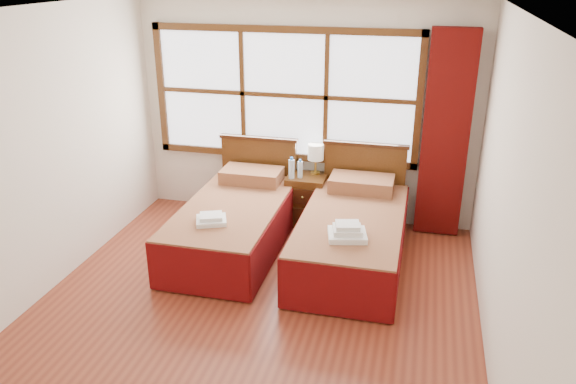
# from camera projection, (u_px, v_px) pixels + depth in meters

# --- Properties ---
(floor) EXTENTS (4.50, 4.50, 0.00)m
(floor) POSITION_uv_depth(u_px,v_px,m) (251.00, 314.00, 5.04)
(floor) COLOR brown
(floor) RESTS_ON ground
(ceiling) EXTENTS (4.50, 4.50, 0.00)m
(ceiling) POSITION_uv_depth(u_px,v_px,m) (242.00, 12.00, 4.05)
(ceiling) COLOR white
(ceiling) RESTS_ON wall_back
(wall_back) EXTENTS (4.00, 0.00, 4.00)m
(wall_back) POSITION_uv_depth(u_px,v_px,m) (305.00, 112.00, 6.57)
(wall_back) COLOR silver
(wall_back) RESTS_ON floor
(wall_left) EXTENTS (0.00, 4.50, 4.50)m
(wall_left) POSITION_uv_depth(u_px,v_px,m) (33.00, 160.00, 4.99)
(wall_left) COLOR silver
(wall_left) RESTS_ON floor
(wall_right) EXTENTS (0.00, 4.50, 4.50)m
(wall_right) POSITION_uv_depth(u_px,v_px,m) (507.00, 203.00, 4.11)
(wall_right) COLOR silver
(wall_right) RESTS_ON floor
(window) EXTENTS (3.16, 0.06, 1.56)m
(window) POSITION_uv_depth(u_px,v_px,m) (284.00, 95.00, 6.51)
(window) COLOR white
(window) RESTS_ON wall_back
(curtain) EXTENTS (0.50, 0.16, 2.30)m
(curtain) POSITION_uv_depth(u_px,v_px,m) (445.00, 136.00, 6.14)
(curtain) COLOR #580B08
(curtain) RESTS_ON wall_back
(bed_left) EXTENTS (1.03, 2.05, 0.99)m
(bed_left) POSITION_uv_depth(u_px,v_px,m) (235.00, 222.00, 6.12)
(bed_left) COLOR #381B0B
(bed_left) RESTS_ON floor
(bed_right) EXTENTS (1.05, 2.07, 1.01)m
(bed_right) POSITION_uv_depth(u_px,v_px,m) (352.00, 234.00, 5.84)
(bed_right) COLOR #381B0B
(bed_right) RESTS_ON floor
(nightstand) EXTENTS (0.45, 0.45, 0.60)m
(nightstand) POSITION_uv_depth(u_px,v_px,m) (306.00, 200.00, 6.70)
(nightstand) COLOR #4D2B11
(nightstand) RESTS_ON floor
(towels_left) EXTENTS (0.37, 0.35, 0.09)m
(towels_left) POSITION_uv_depth(u_px,v_px,m) (211.00, 219.00, 5.56)
(towels_left) COLOR white
(towels_left) RESTS_ON bed_left
(towels_right) EXTENTS (0.41, 0.38, 0.15)m
(towels_right) POSITION_uv_depth(u_px,v_px,m) (347.00, 232.00, 5.23)
(towels_right) COLOR white
(towels_right) RESTS_ON bed_right
(lamp) EXTENTS (0.19, 0.19, 0.36)m
(lamp) POSITION_uv_depth(u_px,v_px,m) (316.00, 153.00, 6.57)
(lamp) COLOR gold
(lamp) RESTS_ON nightstand
(bottle_near) EXTENTS (0.07, 0.07, 0.26)m
(bottle_near) POSITION_uv_depth(u_px,v_px,m) (292.00, 169.00, 6.48)
(bottle_near) COLOR #C2E3FA
(bottle_near) RESTS_ON nightstand
(bottle_far) EXTENTS (0.06, 0.06, 0.22)m
(bottle_far) POSITION_uv_depth(u_px,v_px,m) (300.00, 169.00, 6.51)
(bottle_far) COLOR #C2E3FA
(bottle_far) RESTS_ON nightstand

